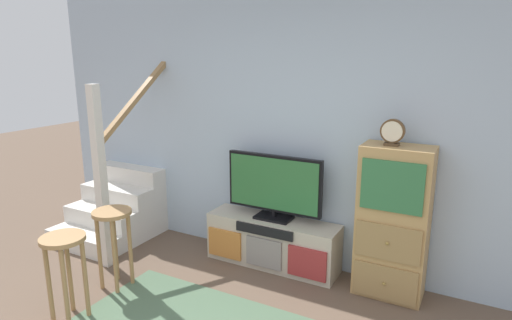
% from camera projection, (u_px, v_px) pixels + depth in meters
% --- Properties ---
extents(back_wall, '(6.40, 0.12, 2.70)m').
position_uv_depth(back_wall, '(314.00, 131.00, 4.13)').
color(back_wall, '#A8BCD1').
rests_on(back_wall, ground_plane).
extents(media_console, '(1.33, 0.38, 0.48)m').
position_uv_depth(media_console, '(272.00, 242.00, 4.30)').
color(media_console, '#BCB29E').
rests_on(media_console, ground_plane).
extents(television, '(0.98, 0.22, 0.64)m').
position_uv_depth(television, '(274.00, 185.00, 4.18)').
color(television, black).
rests_on(television, media_console).
extents(side_cabinet, '(0.58, 0.38, 1.33)m').
position_uv_depth(side_cabinet, '(393.00, 223.00, 3.69)').
color(side_cabinet, tan).
rests_on(side_cabinet, ground_plane).
extents(desk_clock, '(0.20, 0.08, 0.22)m').
position_uv_depth(desk_clock, '(392.00, 132.00, 3.52)').
color(desk_clock, '#4C3823').
rests_on(desk_clock, side_cabinet).
extents(staircase, '(1.00, 1.36, 2.20)m').
position_uv_depth(staircase, '(128.00, 200.00, 5.18)').
color(staircase, silver).
rests_on(staircase, ground_plane).
extents(bar_stool_near, '(0.34, 0.34, 0.71)m').
position_uv_depth(bar_stool_near, '(65.00, 258.00, 3.34)').
color(bar_stool_near, '#A37A4C').
rests_on(bar_stool_near, ground_plane).
extents(bar_stool_far, '(0.34, 0.34, 0.73)m').
position_uv_depth(bar_stool_far, '(113.00, 231.00, 3.83)').
color(bar_stool_far, '#A37A4C').
rests_on(bar_stool_far, ground_plane).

